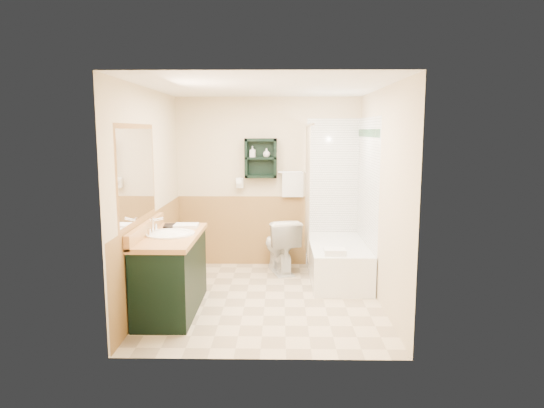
{
  "coord_description": "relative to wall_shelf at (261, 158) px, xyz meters",
  "views": [
    {
      "loc": [
        0.17,
        -5.38,
        1.93
      ],
      "look_at": [
        0.08,
        0.2,
        1.08
      ],
      "focal_mm": 32.0,
      "sensor_mm": 36.0,
      "label": 1
    }
  ],
  "objects": [
    {
      "name": "counter_towel",
      "position": [
        -0.79,
        -1.41,
        -0.69
      ],
      "size": [
        0.26,
        0.21,
        0.04
      ],
      "primitive_type": "cube",
      "color": "silver",
      "rests_on": "vanity"
    },
    {
      "name": "tile_accent",
      "position": [
        1.37,
        -0.66,
        0.35
      ],
      "size": [
        1.5,
        1.5,
        0.1
      ],
      "primitive_type": null,
      "color": "#134323",
      "rests_on": "right_wall"
    },
    {
      "name": "tile_back",
      "position": [
        1.13,
        0.07,
        -0.5
      ],
      "size": [
        0.95,
        0.95,
        2.1
      ],
      "primitive_type": null,
      "color": "white",
      "rests_on": "back_wall"
    },
    {
      "name": "curtain_rod",
      "position": [
        0.63,
        -0.66,
        0.45
      ],
      "size": [
        0.03,
        1.6,
        0.03
      ],
      "primitive_type": "cylinder",
      "rotation": [
        1.57,
        0.0,
        0.0
      ],
      "color": "silver",
      "rests_on": "back_wall"
    },
    {
      "name": "ceiling",
      "position": [
        0.1,
        -1.41,
        0.87
      ],
      "size": [
        2.6,
        3.0,
        0.04
      ],
      "primitive_type": "cube",
      "color": "white",
      "rests_on": "back_wall"
    },
    {
      "name": "right_wall",
      "position": [
        1.42,
        -1.41,
        -0.35
      ],
      "size": [
        0.04,
        3.0,
        2.4
      ],
      "primitive_type": "cube",
      "color": "#F9EDC3",
      "rests_on": "ground"
    },
    {
      "name": "floor",
      "position": [
        0.1,
        -1.41,
        -1.55
      ],
      "size": [
        3.0,
        3.0,
        0.0
      ],
      "primitive_type": "plane",
      "color": "beige",
      "rests_on": "ground"
    },
    {
      "name": "towel_bar",
      "position": [
        0.45,
        0.04,
        -0.2
      ],
      "size": [
        0.4,
        0.06,
        0.4
      ],
      "primitive_type": null,
      "color": "silver",
      "rests_on": "back_wall"
    },
    {
      "name": "vanity_book",
      "position": [
        -1.06,
        -1.38,
        -0.59
      ],
      "size": [
        0.17,
        0.05,
        0.23
      ],
      "primitive_type": "imported",
      "rotation": [
        0.0,
        0.0,
        0.14
      ],
      "color": "black",
      "rests_on": "vanity"
    },
    {
      "name": "soap_bottle_a",
      "position": [
        -0.11,
        -0.01,
        0.05
      ],
      "size": [
        0.09,
        0.16,
        0.07
      ],
      "primitive_type": "imported",
      "rotation": [
        0.0,
        0.0,
        -0.17
      ],
      "color": "white",
      "rests_on": "wall_shelf"
    },
    {
      "name": "soap_bottle_b",
      "position": [
        0.08,
        -0.01,
        0.06
      ],
      "size": [
        0.13,
        0.14,
        0.1
      ],
      "primitive_type": "imported",
      "rotation": [
        0.0,
        0.0,
        0.27
      ],
      "color": "white",
      "rests_on": "wall_shelf"
    },
    {
      "name": "mirror_frame",
      "position": [
        -1.17,
        -1.96,
        -0.05
      ],
      "size": [
        1.3,
        1.3,
        1.0
      ],
      "primitive_type": null,
      "color": "olive",
      "rests_on": "left_wall"
    },
    {
      "name": "vanity",
      "position": [
        -0.89,
        -1.79,
        -1.13
      ],
      "size": [
        0.59,
        1.33,
        0.84
      ],
      "primitive_type": "cube",
      "color": "black",
      "rests_on": "ground"
    },
    {
      "name": "toilet",
      "position": [
        0.28,
        -0.28,
        -1.18
      ],
      "size": [
        0.61,
        0.84,
        0.74
      ],
      "primitive_type": "imported",
      "rotation": [
        0.0,
        0.0,
        3.41
      ],
      "color": "white",
      "rests_on": "ground"
    },
    {
      "name": "wainscot_back",
      "position": [
        0.1,
        0.08,
        -1.05
      ],
      "size": [
        2.58,
        2.58,
        1.0
      ],
      "primitive_type": null,
      "color": "#AB8045",
      "rests_on": "back_wall"
    },
    {
      "name": "tile_right",
      "position": [
        1.38,
        -0.66,
        -0.5
      ],
      "size": [
        1.5,
        1.5,
        2.1
      ],
      "primitive_type": null,
      "color": "white",
      "rests_on": "right_wall"
    },
    {
      "name": "tub_towel",
      "position": [
        0.92,
        -1.2,
        -1.03
      ],
      "size": [
        0.25,
        0.21,
        0.07
      ],
      "primitive_type": "cube",
      "color": "silver",
      "rests_on": "bathtub"
    },
    {
      "name": "bathtub",
      "position": [
        1.03,
        -0.63,
        -1.31
      ],
      "size": [
        0.72,
        1.5,
        0.48
      ],
      "primitive_type": "cube",
      "color": "white",
      "rests_on": "ground"
    },
    {
      "name": "shower_curtain",
      "position": [
        0.63,
        -0.48,
        -0.4
      ],
      "size": [
        1.05,
        1.05,
        1.7
      ],
      "primitive_type": null,
      "color": "#B8A88B",
      "rests_on": "curtain_rod"
    },
    {
      "name": "wall_shelf",
      "position": [
        0.0,
        0.0,
        0.0
      ],
      "size": [
        0.45,
        0.15,
        0.55
      ],
      "primitive_type": "cube",
      "color": "black",
      "rests_on": "back_wall"
    },
    {
      "name": "mirror_glass",
      "position": [
        -1.17,
        -1.96,
        -0.05
      ],
      "size": [
        1.2,
        1.2,
        0.9
      ],
      "primitive_type": null,
      "color": "white",
      "rests_on": "left_wall"
    },
    {
      "name": "back_wall",
      "position": [
        0.1,
        0.11,
        -0.35
      ],
      "size": [
        2.6,
        0.04,
        2.4
      ],
      "primitive_type": "cube",
      "color": "#F9EDC3",
      "rests_on": "ground"
    },
    {
      "name": "hair_dryer",
      "position": [
        -0.3,
        0.02,
        -0.35
      ],
      "size": [
        0.1,
        0.24,
        0.18
      ],
      "primitive_type": null,
      "color": "white",
      "rests_on": "back_wall"
    },
    {
      "name": "left_wall",
      "position": [
        -1.22,
        -1.41,
        -0.35
      ],
      "size": [
        0.04,
        3.0,
        2.4
      ],
      "primitive_type": "cube",
      "color": "#F9EDC3",
      "rests_on": "ground"
    },
    {
      "name": "wainscot_left",
      "position": [
        -1.19,
        -1.41,
        -1.05
      ],
      "size": [
        2.98,
        2.98,
        1.0
      ],
      "primitive_type": null,
      "color": "#AB8045",
      "rests_on": "left_wall"
    }
  ]
}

